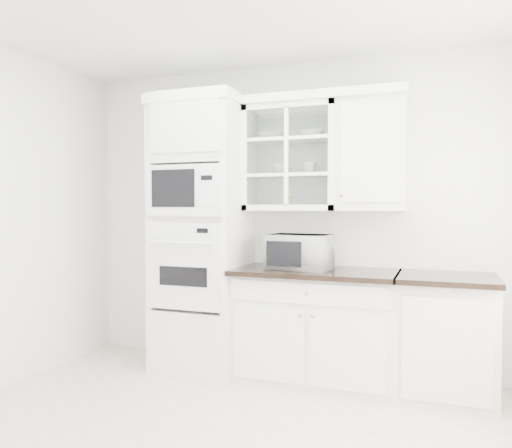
% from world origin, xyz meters
% --- Properties ---
extents(room_shell, '(4.00, 3.50, 2.70)m').
position_xyz_m(room_shell, '(0.00, 0.43, 1.78)').
color(room_shell, white).
rests_on(room_shell, ground).
extents(oven_column, '(0.76, 0.68, 2.40)m').
position_xyz_m(oven_column, '(-0.75, 1.42, 1.20)').
color(oven_column, white).
rests_on(oven_column, ground).
extents(base_cabinet_run, '(1.32, 0.67, 0.92)m').
position_xyz_m(base_cabinet_run, '(0.28, 1.45, 0.46)').
color(base_cabinet_run, white).
rests_on(base_cabinet_run, ground).
extents(extra_base_cabinet, '(0.72, 0.67, 0.92)m').
position_xyz_m(extra_base_cabinet, '(1.28, 1.45, 0.46)').
color(extra_base_cabinet, white).
rests_on(extra_base_cabinet, ground).
extents(upper_cabinet_glass, '(0.80, 0.33, 0.90)m').
position_xyz_m(upper_cabinet_glass, '(0.03, 1.58, 1.85)').
color(upper_cabinet_glass, white).
rests_on(upper_cabinet_glass, room_shell).
extents(upper_cabinet_solid, '(0.55, 0.33, 0.90)m').
position_xyz_m(upper_cabinet_solid, '(0.71, 1.58, 1.85)').
color(upper_cabinet_solid, white).
rests_on(upper_cabinet_solid, room_shell).
extents(crown_molding, '(2.14, 0.38, 0.07)m').
position_xyz_m(crown_molding, '(-0.07, 1.56, 2.33)').
color(crown_molding, white).
rests_on(crown_molding, room_shell).
extents(countertop_microwave, '(0.54, 0.47, 0.29)m').
position_xyz_m(countertop_microwave, '(0.14, 1.43, 1.06)').
color(countertop_microwave, white).
rests_on(countertop_microwave, base_cabinet_run).
extents(bowl_a, '(0.28, 0.28, 0.06)m').
position_xyz_m(bowl_a, '(-0.16, 1.59, 2.04)').
color(bowl_a, white).
rests_on(bowl_a, upper_cabinet_glass).
extents(bowl_b, '(0.23, 0.23, 0.06)m').
position_xyz_m(bowl_b, '(0.20, 1.59, 2.04)').
color(bowl_b, white).
rests_on(bowl_b, upper_cabinet_glass).
extents(cup_a, '(0.14, 0.14, 0.10)m').
position_xyz_m(cup_a, '(-0.08, 1.60, 1.76)').
color(cup_a, white).
rests_on(cup_a, upper_cabinet_glass).
extents(cup_b, '(0.14, 0.14, 0.11)m').
position_xyz_m(cup_b, '(0.18, 1.59, 1.76)').
color(cup_b, white).
rests_on(cup_b, upper_cabinet_glass).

